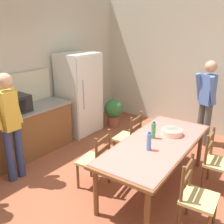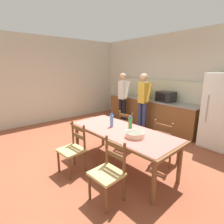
% 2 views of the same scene
% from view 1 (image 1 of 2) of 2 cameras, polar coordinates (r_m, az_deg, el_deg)
% --- Properties ---
extents(ground_plane, '(8.32, 8.32, 0.00)m').
position_cam_1_polar(ground_plane, '(3.92, 1.57, -19.00)').
color(ground_plane, brown).
extents(wall_back, '(6.52, 0.12, 2.90)m').
position_cam_1_polar(wall_back, '(5.19, -23.08, 6.94)').
color(wall_back, beige).
rests_on(wall_back, ground).
extents(wall_right, '(0.12, 5.20, 2.90)m').
position_cam_1_polar(wall_right, '(6.11, 20.08, 8.99)').
color(wall_right, beige).
rests_on(wall_right, ground).
extents(refrigerator, '(0.82, 0.73, 1.78)m').
position_cam_1_polar(refrigerator, '(5.85, -7.12, 3.96)').
color(refrigerator, silver).
rests_on(refrigerator, ground).
extents(microwave, '(0.50, 0.39, 0.30)m').
position_cam_1_polar(microwave, '(4.86, -20.52, 1.57)').
color(microwave, black).
rests_on(microwave, kitchen_counter).
extents(dining_table, '(2.23, 1.04, 0.75)m').
position_cam_1_polar(dining_table, '(3.91, 9.71, -7.51)').
color(dining_table, brown).
rests_on(dining_table, ground).
extents(bottle_near_centre, '(0.07, 0.07, 0.27)m').
position_cam_1_polar(bottle_near_centre, '(3.60, 8.03, -6.39)').
color(bottle_near_centre, '#4C8ED6').
rests_on(bottle_near_centre, dining_table).
extents(bottle_off_centre, '(0.07, 0.07, 0.27)m').
position_cam_1_polar(bottle_off_centre, '(3.96, 9.01, -3.97)').
color(bottle_off_centre, green).
rests_on(bottle_off_centre, dining_table).
extents(serving_bowl, '(0.32, 0.32, 0.09)m').
position_cam_1_polar(serving_bowl, '(4.16, 12.91, -4.18)').
color(serving_bowl, beige).
rests_on(serving_bowl, dining_table).
extents(chair_side_far_left, '(0.47, 0.46, 0.91)m').
position_cam_1_polar(chair_side_far_left, '(4.00, -3.61, -10.50)').
color(chair_side_far_left, brown).
rests_on(chair_side_far_left, ground).
extents(chair_side_far_right, '(0.45, 0.44, 0.91)m').
position_cam_1_polar(chair_side_far_right, '(4.72, 3.72, -5.58)').
color(chair_side_far_right, brown).
rests_on(chair_side_far_right, ground).
extents(chair_side_near_right, '(0.45, 0.43, 0.91)m').
position_cam_1_polar(chair_side_near_right, '(4.25, 21.84, -10.07)').
color(chair_side_near_right, brown).
rests_on(chair_side_near_right, ground).
extents(chair_side_near_left, '(0.46, 0.44, 0.91)m').
position_cam_1_polar(chair_side_near_left, '(3.42, 17.84, -17.21)').
color(chair_side_near_left, brown).
rests_on(chair_side_near_left, ground).
extents(person_at_counter, '(0.43, 0.30, 1.72)m').
position_cam_1_polar(person_at_counter, '(4.26, -21.36, -2.09)').
color(person_at_counter, navy).
rests_on(person_at_counter, ground).
extents(person_by_table, '(0.39, 0.48, 1.71)m').
position_cam_1_polar(person_by_table, '(5.49, 19.89, 2.69)').
color(person_by_table, '#4C4C4C').
rests_on(person_by_table, ground).
extents(potted_plant, '(0.44, 0.44, 0.67)m').
position_cam_1_polar(potted_plant, '(6.24, 0.33, 0.25)').
color(potted_plant, brown).
rests_on(potted_plant, ground).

